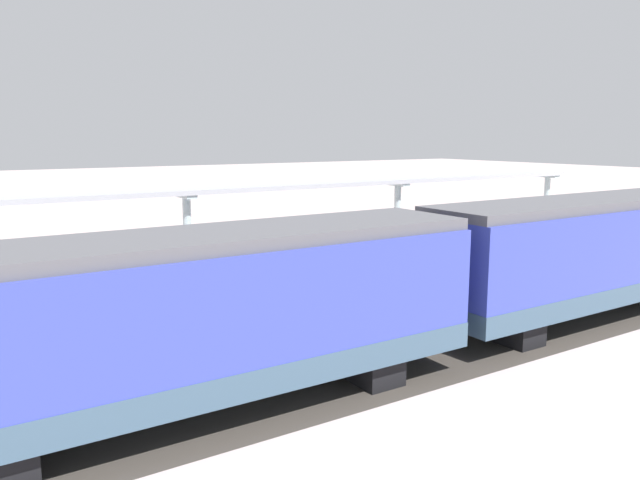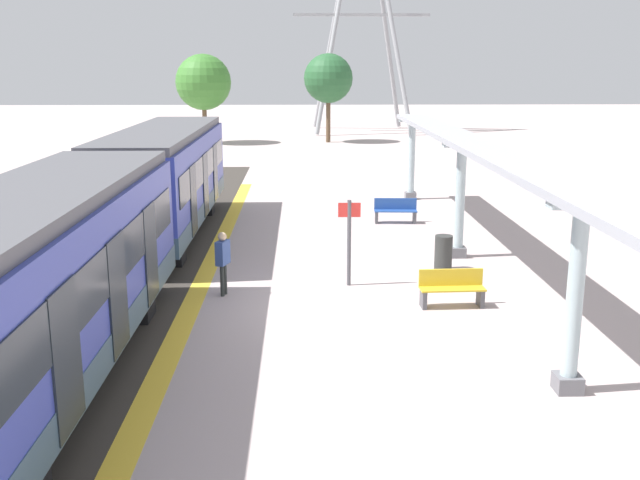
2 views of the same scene
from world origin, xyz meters
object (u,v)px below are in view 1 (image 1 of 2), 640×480
(canopy_pillar_third, at_px, (188,243))
(bench_far_end, at_px, (317,269))
(train_near_carriage, at_px, (587,255))
(trash_bin, at_px, (235,277))
(bench_near_end, at_px, (42,309))
(passenger_waiting_near_edge, at_px, (391,289))
(bench_mid_platform, at_px, (496,245))
(train_far_carriage, at_px, (205,320))
(canopy_pillar_second, at_px, (397,222))
(canopy_pillar_nearest, at_px, (546,208))
(platform_info_sign, at_px, (310,261))

(canopy_pillar_third, xyz_separation_m, bench_far_end, (-1.08, -4.46, -1.25))
(train_near_carriage, height_order, trash_bin, train_near_carriage)
(bench_near_end, bearing_deg, passenger_waiting_near_edge, -122.25)
(canopy_pillar_third, bearing_deg, bench_mid_platform, -94.81)
(train_near_carriage, bearing_deg, train_far_carriage, 90.00)
(canopy_pillar_second, xyz_separation_m, trash_bin, (-0.69, 7.69, -1.21))
(canopy_pillar_second, distance_m, bench_near_end, 13.96)
(bench_near_end, distance_m, trash_bin, 6.18)
(trash_bin, bearing_deg, canopy_pillar_second, -84.88)
(train_near_carriage, distance_m, bench_near_end, 15.61)
(train_near_carriage, relative_size, bench_mid_platform, 7.36)
(bench_near_end, bearing_deg, bench_mid_platform, -89.81)
(canopy_pillar_nearest, bearing_deg, bench_near_end, 92.98)
(train_near_carriage, distance_m, bench_far_end, 9.05)
(bench_near_end, xyz_separation_m, trash_bin, (0.53, -6.16, 0.04))
(train_near_carriage, bearing_deg, canopy_pillar_third, 44.13)
(canopy_pillar_second, bearing_deg, bench_near_end, 95.03)
(bench_mid_platform, bearing_deg, bench_near_end, 90.19)
(canopy_pillar_nearest, height_order, bench_mid_platform, canopy_pillar_nearest)
(bench_far_end, bearing_deg, canopy_pillar_second, -76.74)
(bench_mid_platform, height_order, bench_far_end, same)
(train_far_carriage, xyz_separation_m, passenger_waiting_near_edge, (2.52, -6.52, -0.84))
(bench_near_end, relative_size, platform_info_sign, 0.69)
(canopy_pillar_second, distance_m, trash_bin, 7.81)
(train_far_carriage, bearing_deg, canopy_pillar_third, -18.66)
(canopy_pillar_third, distance_m, trash_bin, 1.95)
(train_far_carriage, xyz_separation_m, canopy_pillar_third, (8.96, -3.03, -0.14))
(canopy_pillar_nearest, bearing_deg, train_far_carriage, 112.52)
(bench_far_end, bearing_deg, train_near_carriage, -151.72)
(train_near_carriage, bearing_deg, bench_far_end, 28.28)
(bench_near_end, distance_m, platform_info_sign, 7.88)
(canopy_pillar_nearest, height_order, trash_bin, canopy_pillar_nearest)
(bench_far_end, xyz_separation_m, trash_bin, (0.39, 3.09, 0.04))
(canopy_pillar_third, xyz_separation_m, passenger_waiting_near_edge, (-6.45, -3.49, -0.70))
(train_far_carriage, distance_m, trash_bin, 9.46)
(passenger_waiting_near_edge, bearing_deg, canopy_pillar_third, 28.44)
(bench_far_end, bearing_deg, bench_mid_platform, -90.46)
(train_far_carriage, bearing_deg, trash_bin, -27.98)
(train_far_carriage, bearing_deg, bench_mid_platform, -65.06)
(train_near_carriage, relative_size, trash_bin, 11.64)
(bench_far_end, relative_size, platform_info_sign, 0.69)
(bench_far_end, height_order, platform_info_sign, platform_info_sign)
(canopy_pillar_third, distance_m, bench_far_end, 4.75)
(canopy_pillar_nearest, distance_m, canopy_pillar_third, 18.59)
(train_near_carriage, height_order, passenger_waiting_near_edge, train_near_carriage)
(bench_near_end, bearing_deg, train_far_carriage, -167.15)
(bench_mid_platform, distance_m, bench_far_end, 9.30)
(bench_far_end, bearing_deg, train_far_carriage, 136.47)
(canopy_pillar_third, relative_size, passenger_waiting_near_edge, 2.11)
(canopy_pillar_third, bearing_deg, trash_bin, -116.74)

